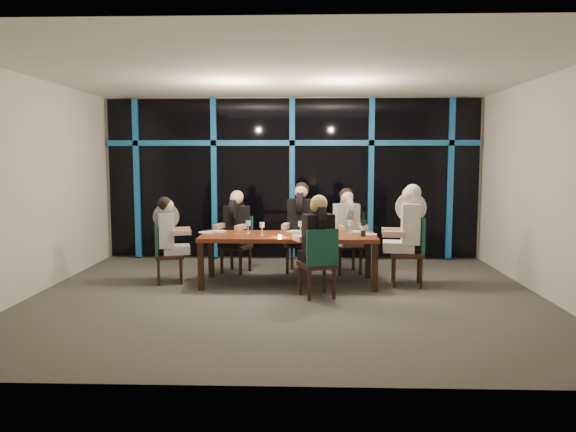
{
  "coord_description": "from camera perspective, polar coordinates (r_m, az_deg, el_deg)",
  "views": [
    {
      "loc": [
        0.27,
        -7.49,
        1.9
      ],
      "look_at": [
        0.0,
        0.6,
        1.05
      ],
      "focal_mm": 35.0,
      "sensor_mm": 36.0,
      "label": 1
    }
  ],
  "objects": [
    {
      "name": "chair_far_right",
      "position": [
        9.34,
        5.84,
        -2.46
      ],
      "size": [
        0.54,
        0.54,
        0.95
      ],
      "rotation": [
        0.0,
        0.0,
        0.26
      ],
      "color": "black",
      "rests_on": "ground"
    },
    {
      "name": "chair_end_left",
      "position": [
        8.68,
        -12.48,
        -3.44
      ],
      "size": [
        0.51,
        0.51,
        0.89
      ],
      "rotation": [
        0.0,
        0.0,
        1.83
      ],
      "color": "black",
      "rests_on": "ground"
    },
    {
      "name": "wine_glass_b",
      "position": [
        8.45,
        1.28,
        -0.88
      ],
      "size": [
        0.07,
        0.07,
        0.19
      ],
      "color": "silver",
      "rests_on": "dining_table"
    },
    {
      "name": "wine_glass_e",
      "position": [
        8.56,
        6.33,
        -0.81
      ],
      "size": [
        0.08,
        0.08,
        0.19
      ],
      "color": "silver",
      "rests_on": "dining_table"
    },
    {
      "name": "tea_light",
      "position": [
        8.08,
        -0.82,
        -2.07
      ],
      "size": [
        0.05,
        0.05,
        0.03
      ],
      "primitive_type": "cylinder",
      "color": "#FFA34C",
      "rests_on": "dining_table"
    },
    {
      "name": "wine_glass_d",
      "position": [
        8.54,
        -4.07,
        -0.82
      ],
      "size": [
        0.07,
        0.07,
        0.19
      ],
      "color": "silver",
      "rests_on": "dining_table"
    },
    {
      "name": "plate_end_right",
      "position": [
        8.44,
        8.23,
        -1.85
      ],
      "size": [
        0.24,
        0.24,
        0.01
      ],
      "primitive_type": "cylinder",
      "color": "white",
      "rests_on": "dining_table"
    },
    {
      "name": "chair_far_mid",
      "position": [
        9.34,
        1.41,
        -2.21
      ],
      "size": [
        0.54,
        0.54,
        1.02
      ],
      "rotation": [
        0.0,
        0.0,
        -0.17
      ],
      "color": "black",
      "rests_on": "ground"
    },
    {
      "name": "diner_far_mid",
      "position": [
        9.21,
        1.32,
        0.19
      ],
      "size": [
        0.55,
        0.67,
        0.99
      ],
      "rotation": [
        0.0,
        0.0,
        -0.17
      ],
      "color": "black",
      "rests_on": "ground"
    },
    {
      "name": "wine_bottle",
      "position": [
        8.24,
        7.66,
        -1.16
      ],
      "size": [
        0.08,
        0.08,
        0.34
      ],
      "rotation": [
        0.0,
        0.0,
        0.19
      ],
      "color": "black",
      "rests_on": "dining_table"
    },
    {
      "name": "window_wall",
      "position": [
        10.43,
        0.49,
        4.08
      ],
      "size": [
        6.86,
        0.43,
        2.94
      ],
      "color": "black",
      "rests_on": "ground"
    },
    {
      "name": "diner_end_left",
      "position": [
        8.63,
        -12.03,
        -1.09
      ],
      "size": [
        0.6,
        0.51,
        0.87
      ],
      "rotation": [
        0.0,
        0.0,
        1.83
      ],
      "color": "black",
      "rests_on": "ground"
    },
    {
      "name": "diner_near_mid",
      "position": [
        7.58,
        3.0,
        -1.51
      ],
      "size": [
        0.58,
        0.65,
        0.93
      ],
      "rotation": [
        0.0,
        0.0,
        3.49
      ],
      "color": "black",
      "rests_on": "ground"
    },
    {
      "name": "room",
      "position": [
        7.49,
        -0.16,
        6.95
      ],
      "size": [
        7.04,
        7.0,
        3.02
      ],
      "color": "#4F4B46",
      "rests_on": "ground"
    },
    {
      "name": "dining_table",
      "position": [
        8.38,
        0.05,
        -2.36
      ],
      "size": [
        2.6,
        1.0,
        0.75
      ],
      "color": "maroon",
      "rests_on": "ground"
    },
    {
      "name": "wine_glass_a",
      "position": [
        8.33,
        -2.67,
        -0.99
      ],
      "size": [
        0.07,
        0.07,
        0.19
      ],
      "color": "silver",
      "rests_on": "dining_table"
    },
    {
      "name": "diner_end_right",
      "position": [
        8.43,
        12.09,
        -0.4
      ],
      "size": [
        0.66,
        0.54,
        1.0
      ],
      "rotation": [
        0.0,
        0.0,
        4.6
      ],
      "color": "white",
      "rests_on": "ground"
    },
    {
      "name": "chair_far_left",
      "position": [
        9.35,
        -5.09,
        -2.54
      ],
      "size": [
        0.55,
        0.55,
        0.92
      ],
      "rotation": [
        0.0,
        0.0,
        -0.36
      ],
      "color": "black",
      "rests_on": "ground"
    },
    {
      "name": "diner_far_left",
      "position": [
        9.23,
        -5.34,
        -0.35
      ],
      "size": [
        0.56,
        0.63,
        0.9
      ],
      "rotation": [
        0.0,
        0.0,
        -0.36
      ],
      "color": "black",
      "rests_on": "ground"
    },
    {
      "name": "chair_near_mid",
      "position": [
        7.56,
        3.2,
        -4.44
      ],
      "size": [
        0.57,
        0.57,
        0.95
      ],
      "rotation": [
        0.0,
        0.0,
        3.49
      ],
      "color": "black",
      "rests_on": "ground"
    },
    {
      "name": "wine_glass_c",
      "position": [
        8.21,
        3.45,
        -1.12
      ],
      "size": [
        0.07,
        0.07,
        0.18
      ],
      "color": "silver",
      "rests_on": "dining_table"
    },
    {
      "name": "plate_far_right",
      "position": [
        8.7,
        7.22,
        -1.6
      ],
      "size": [
        0.24,
        0.24,
        0.01
      ],
      "primitive_type": "cylinder",
      "color": "white",
      "rests_on": "dining_table"
    },
    {
      "name": "plate_far_left",
      "position": [
        8.76,
        -7.06,
        -1.55
      ],
      "size": [
        0.24,
        0.24,
        0.01
      ],
      "primitive_type": "cylinder",
      "color": "white",
      "rests_on": "dining_table"
    },
    {
      "name": "plate_near_mid",
      "position": [
        8.12,
        1.57,
        -2.09
      ],
      "size": [
        0.24,
        0.24,
        0.01
      ],
      "primitive_type": "cylinder",
      "color": "white",
      "rests_on": "dining_table"
    },
    {
      "name": "diner_far_right",
      "position": [
        9.21,
        6.02,
        -0.2
      ],
      "size": [
        0.55,
        0.64,
        0.93
      ],
      "rotation": [
        0.0,
        0.0,
        0.26
      ],
      "color": "black",
      "rests_on": "ground"
    },
    {
      "name": "water_pitcher",
      "position": [
        8.28,
        4.68,
        -1.28
      ],
      "size": [
        0.13,
        0.11,
        0.21
      ],
      "rotation": [
        0.0,
        0.0,
        0.01
      ],
      "color": "silver",
      "rests_on": "dining_table"
    },
    {
      "name": "plate_far_mid",
      "position": [
        8.69,
        0.64,
        -1.56
      ],
      "size": [
        0.24,
        0.24,
        0.01
      ],
      "primitive_type": "cylinder",
      "color": "white",
      "rests_on": "dining_table"
    },
    {
      "name": "chair_end_right",
      "position": [
        8.49,
        12.62,
        -3.14
      ],
      "size": [
        0.52,
        0.52,
        1.03
      ],
      "rotation": [
        0.0,
        0.0,
        4.6
      ],
      "color": "black",
      "rests_on": "ground"
    },
    {
      "name": "plate_end_left",
      "position": [
        8.66,
        -8.29,
        -1.65
      ],
      "size": [
        0.24,
        0.24,
        0.01
      ],
      "primitive_type": "cylinder",
      "color": "white",
      "rests_on": "dining_table"
    }
  ]
}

